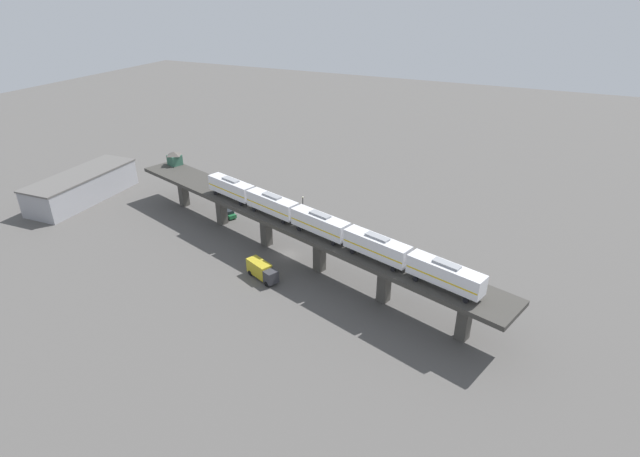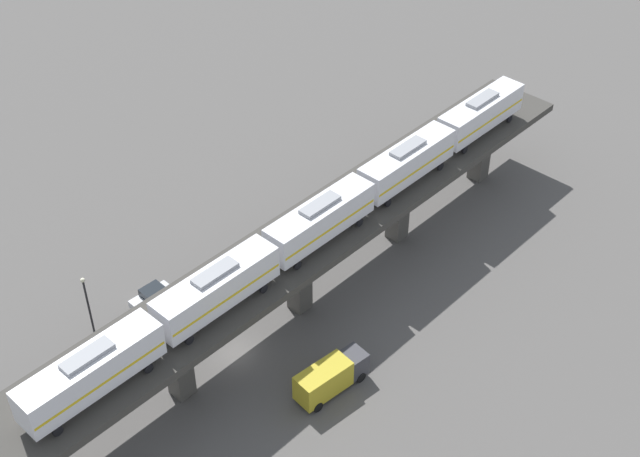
{
  "view_description": "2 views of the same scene",
  "coord_description": "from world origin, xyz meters",
  "px_view_note": "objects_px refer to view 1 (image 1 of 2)",
  "views": [
    {
      "loc": [
        -76.91,
        -42.36,
        50.21
      ],
      "look_at": [
        -4.37,
        -9.01,
        9.88
      ],
      "focal_mm": 28.0,
      "sensor_mm": 36.0,
      "label": 1
    },
    {
      "loc": [
        -31.57,
        48.38,
        61.47
      ],
      "look_at": [
        -4.37,
        -9.01,
        9.88
      ],
      "focal_mm": 50.0,
      "sensor_mm": 36.0,
      "label": 2
    }
  ],
  "objects_px": {
    "street_lamp": "(303,208)",
    "signal_hut": "(175,158)",
    "street_car_green": "(229,213)",
    "delivery_truck": "(262,270)",
    "warehouse_building": "(82,187)",
    "street_car_silver": "(321,231)",
    "subway_train": "(320,223)"
  },
  "relations": [
    {
      "from": "street_lamp",
      "to": "signal_hut",
      "type": "bearing_deg",
      "value": 87.39
    },
    {
      "from": "delivery_truck",
      "to": "street_car_silver",
      "type": "bearing_deg",
      "value": -7.19
    },
    {
      "from": "delivery_truck",
      "to": "signal_hut",
      "type": "bearing_deg",
      "value": 57.5
    },
    {
      "from": "delivery_truck",
      "to": "subway_train",
      "type": "bearing_deg",
      "value": -59.65
    },
    {
      "from": "street_car_green",
      "to": "street_lamp",
      "type": "height_order",
      "value": "street_lamp"
    },
    {
      "from": "street_car_green",
      "to": "delivery_truck",
      "type": "bearing_deg",
      "value": -133.65
    },
    {
      "from": "delivery_truck",
      "to": "warehouse_building",
      "type": "xyz_separation_m",
      "value": [
        13.4,
        59.79,
        1.65
      ]
    },
    {
      "from": "subway_train",
      "to": "street_lamp",
      "type": "xyz_separation_m",
      "value": [
        18.03,
        12.5,
        -6.82
      ]
    },
    {
      "from": "warehouse_building",
      "to": "street_car_green",
      "type": "bearing_deg",
      "value": -80.77
    },
    {
      "from": "signal_hut",
      "to": "street_car_silver",
      "type": "relative_size",
      "value": 0.85
    },
    {
      "from": "street_car_silver",
      "to": "warehouse_building",
      "type": "xyz_separation_m",
      "value": [
        -7.23,
        62.39,
        2.47
      ]
    },
    {
      "from": "subway_train",
      "to": "warehouse_building",
      "type": "distance_m",
      "value": 69.96
    },
    {
      "from": "subway_train",
      "to": "street_car_silver",
      "type": "height_order",
      "value": "subway_train"
    },
    {
      "from": "street_car_green",
      "to": "delivery_truck",
      "type": "xyz_separation_m",
      "value": [
        -19.76,
        -20.71,
        0.82
      ]
    },
    {
      "from": "subway_train",
      "to": "street_car_green",
      "type": "relative_size",
      "value": 12.75
    },
    {
      "from": "delivery_truck",
      "to": "street_lamp",
      "type": "relative_size",
      "value": 1.08
    },
    {
      "from": "street_lamp",
      "to": "street_car_silver",
      "type": "bearing_deg",
      "value": -116.18
    },
    {
      "from": "street_car_green",
      "to": "delivery_truck",
      "type": "height_order",
      "value": "delivery_truck"
    },
    {
      "from": "street_car_silver",
      "to": "street_lamp",
      "type": "xyz_separation_m",
      "value": [
        2.85,
        5.79,
        3.17
      ]
    },
    {
      "from": "delivery_truck",
      "to": "warehouse_building",
      "type": "height_order",
      "value": "warehouse_building"
    },
    {
      "from": "street_car_silver",
      "to": "warehouse_building",
      "type": "bearing_deg",
      "value": 96.61
    },
    {
      "from": "street_car_silver",
      "to": "delivery_truck",
      "type": "distance_m",
      "value": 20.81
    },
    {
      "from": "subway_train",
      "to": "signal_hut",
      "type": "xyz_separation_m",
      "value": [
        19.68,
        48.76,
        -0.74
      ]
    },
    {
      "from": "subway_train",
      "to": "street_lamp",
      "type": "bearing_deg",
      "value": 34.73
    },
    {
      "from": "street_car_silver",
      "to": "warehouse_building",
      "type": "relative_size",
      "value": 0.16
    },
    {
      "from": "street_car_green",
      "to": "street_lamp",
      "type": "xyz_separation_m",
      "value": [
        3.72,
        -17.52,
        3.17
      ]
    },
    {
      "from": "delivery_truck",
      "to": "warehouse_building",
      "type": "relative_size",
      "value": 0.26
    },
    {
      "from": "signal_hut",
      "to": "warehouse_building",
      "type": "relative_size",
      "value": 0.14
    },
    {
      "from": "delivery_truck",
      "to": "street_car_green",
      "type": "bearing_deg",
      "value": 46.35
    },
    {
      "from": "subway_train",
      "to": "signal_hut",
      "type": "height_order",
      "value": "subway_train"
    },
    {
      "from": "subway_train",
      "to": "street_car_green",
      "type": "height_order",
      "value": "subway_train"
    },
    {
      "from": "subway_train",
      "to": "street_car_green",
      "type": "distance_m",
      "value": 34.72
    }
  ]
}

